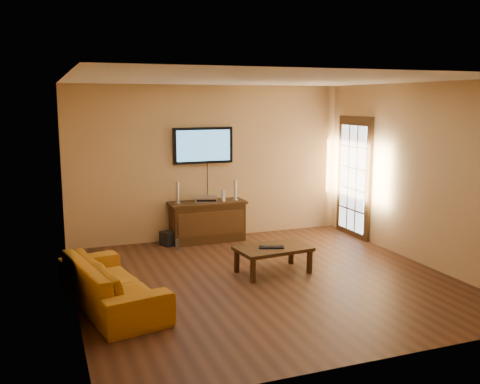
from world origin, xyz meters
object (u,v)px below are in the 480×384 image
coffee_table (273,250)px  keyboard (271,247)px  av_receiver (207,199)px  media_console (207,221)px  game_console (223,195)px  subwoofer (169,238)px  speaker_right (235,191)px  speaker_left (178,194)px  television (203,145)px  bottle (177,245)px  sofa (111,275)px

coffee_table → keyboard: keyboard is taller
av_receiver → media_console: bearing=-1.1°
keyboard → media_console: bearing=98.9°
media_console → game_console: 0.53m
subwoofer → speaker_right: bearing=-23.8°
speaker_left → game_console: size_ratio=1.88×
speaker_right → game_console: speaker_right is taller
game_console → speaker_right: bearing=8.4°
television → game_console: bearing=-39.9°
subwoofer → television: bearing=-5.1°
av_receiver → speaker_left: bearing=-166.3°
bottle → game_console: bearing=20.1°
speaker_right → game_console: size_ratio=1.81×
coffee_table → speaker_left: (-0.87, 2.05, 0.54)m
speaker_left → keyboard: (0.83, -2.07, -0.48)m
speaker_left → speaker_right: 1.02m
media_console → keyboard: 2.06m
media_console → television: 1.32m
media_console → game_console: game_console is taller
television → av_receiver: television is taller
sofa → bottle: (1.33, 2.09, -0.30)m
speaker_left → bottle: speaker_left is taller
media_console → keyboard: media_console is taller
speaker_left → keyboard: speaker_left is taller
television → sofa: 3.55m
sofa → game_console: 3.33m
media_console → bottle: media_console is taller
television → keyboard: size_ratio=2.83×
coffee_table → sofa: 2.36m
speaker_right → game_console: 0.23m
av_receiver → speaker_right: bearing=15.8°
speaker_right → av_receiver: bearing=177.7°
av_receiver → subwoofer: 0.93m
television → subwoofer: (-0.70, -0.25, -1.54)m
av_receiver → bottle: av_receiver is taller
keyboard → bottle: bearing=119.6°
coffee_table → speaker_right: bearing=85.7°
speaker_left → av_receiver: size_ratio=0.94×
speaker_right → bottle: speaker_right is taller
coffee_table → speaker_left: size_ratio=2.97×
television → speaker_right: 0.97m
speaker_left → keyboard: size_ratio=0.97×
media_console → sofa: bearing=-128.6°
bottle → sofa: bearing=-122.4°
television → speaker_right: television is taller
av_receiver → bottle: (-0.62, -0.36, -0.66)m
television → speaker_left: bearing=-161.5°
media_console → av_receiver: av_receiver is taller
coffee_table → av_receiver: size_ratio=2.81×
coffee_table → bottle: bearing=121.1°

